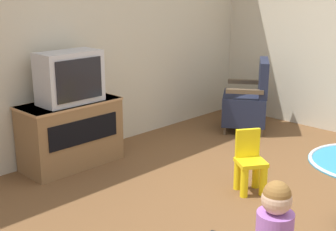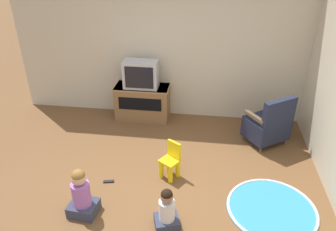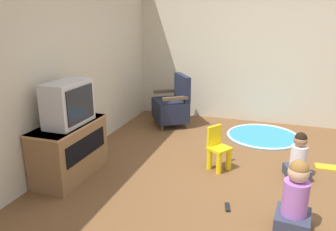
# 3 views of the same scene
# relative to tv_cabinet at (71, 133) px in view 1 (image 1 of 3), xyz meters

# --- Properties ---
(ground_plane) EXTENTS (30.00, 30.00, 0.00)m
(ground_plane) POSITION_rel_tv_cabinet_xyz_m (0.60, -2.06, -0.34)
(ground_plane) COLOR brown
(wall_back) EXTENTS (5.43, 0.12, 2.89)m
(wall_back) POSITION_rel_tv_cabinet_xyz_m (0.32, 0.31, 1.10)
(wall_back) COLOR beige
(wall_back) RESTS_ON ground_plane
(tv_cabinet) EXTENTS (1.00, 0.47, 0.66)m
(tv_cabinet) POSITION_rel_tv_cabinet_xyz_m (0.00, 0.00, 0.00)
(tv_cabinet) COLOR brown
(tv_cabinet) RESTS_ON ground_plane
(television) EXTENTS (0.61, 0.33, 0.50)m
(television) POSITION_rel_tv_cabinet_xyz_m (0.00, -0.04, 0.57)
(television) COLOR #B7B7BC
(television) RESTS_ON tv_cabinet
(black_armchair) EXTENTS (0.82, 0.79, 0.89)m
(black_armchair) POSITION_rel_tv_cabinet_xyz_m (2.24, -0.56, 0.01)
(black_armchair) COLOR brown
(black_armchair) RESTS_ON ground_plane
(yellow_kid_chair) EXTENTS (0.33, 0.33, 0.55)m
(yellow_kid_chair) POSITION_rel_tv_cabinet_xyz_m (0.75, -1.65, -0.11)
(yellow_kid_chair) COLOR yellow
(yellow_kid_chair) RESTS_ON ground_plane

